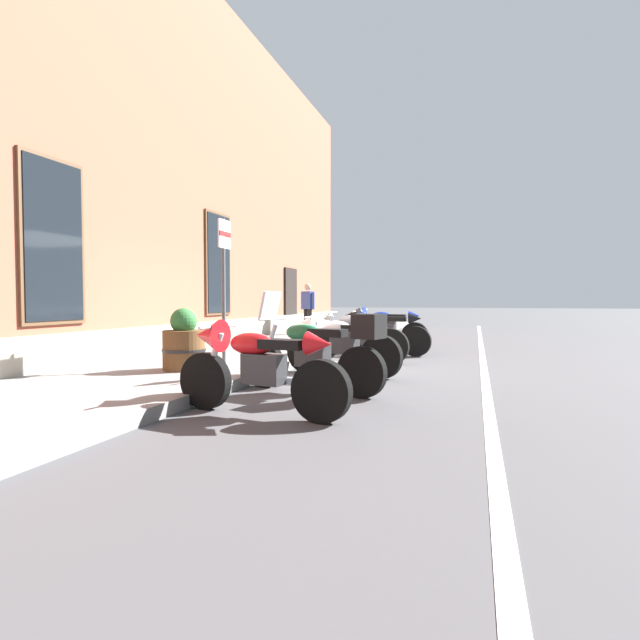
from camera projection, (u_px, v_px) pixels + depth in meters
The scene contains 13 objects.
ground_plane at pixel (301, 366), 9.32m from camera, with size 140.00×140.00×0.00m, color #424244.
sidewalk at pixel (225, 359), 9.77m from camera, with size 31.70×3.08×0.16m, color slate.
lane_stripe at pixel (484, 373), 8.39m from camera, with size 31.70×0.12×0.01m, color silver.
brick_pub_facade at pixel (45, 152), 10.82m from camera, with size 25.70×5.41×8.74m.
motorcycle_red_sport at pixel (253, 363), 5.37m from camera, with size 0.66×2.06×1.00m.
motorcycle_green_touring at pixel (317, 351), 6.62m from camera, with size 0.89×2.14×1.33m.
motorcycle_white_sport at pixel (338, 341), 8.21m from camera, with size 0.75×2.03×1.01m.
motorcycle_grey_naked at pixel (355, 337), 9.86m from camera, with size 0.62×2.09×0.99m.
motorcycle_black_sport at pixel (378, 329), 11.23m from camera, with size 0.62×2.16×1.04m.
motorcycle_blue_sport at pixel (382, 326), 12.86m from camera, with size 0.62×2.20×1.04m.
pedestrian_blue_top at pixel (308, 306), 15.84m from camera, with size 0.37×0.53×1.56m.
parking_sign at pixel (224, 271), 7.98m from camera, with size 0.36×0.07×2.34m.
barrel_planter at pixel (184, 344), 7.72m from camera, with size 0.66×0.66×0.94m.
Camera 1 is at (-8.77, -3.05, 1.22)m, focal length 28.64 mm.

